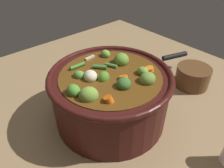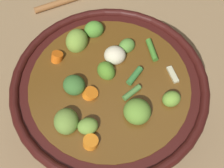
{
  "view_description": "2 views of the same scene",
  "coord_description": "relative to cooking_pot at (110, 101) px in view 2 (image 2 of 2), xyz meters",
  "views": [
    {
      "loc": [
        0.28,
        0.32,
        0.43
      ],
      "look_at": [
        -0.01,
        -0.0,
        0.11
      ],
      "focal_mm": 34.09,
      "sensor_mm": 36.0,
      "label": 1
    },
    {
      "loc": [
        -0.22,
        0.05,
        0.53
      ],
      "look_at": [
        0.01,
        -0.01,
        0.11
      ],
      "focal_mm": 46.73,
      "sensor_mm": 36.0,
      "label": 2
    }
  ],
  "objects": [
    {
      "name": "ground_plane",
      "position": [
        -0.0,
        -0.0,
        -0.08
      ],
      "size": [
        1.1,
        1.1,
        0.0
      ],
      "primitive_type": "plane",
      "color": "#8C704C"
    },
    {
      "name": "cooking_pot",
      "position": [
        0.0,
        0.0,
        0.0
      ],
      "size": [
        0.31,
        0.31,
        0.17
      ],
      "color": "#38110F",
      "rests_on": "ground_plane"
    }
  ]
}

